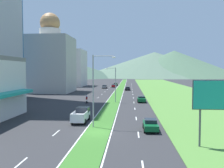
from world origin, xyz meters
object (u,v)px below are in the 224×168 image
(car_1, at_px, (105,87))
(car_2, at_px, (116,84))
(street_lamp_mid, at_px, (114,82))
(pickup_truck_0, at_px, (81,115))
(street_lamp_near, at_px, (96,86))
(car_4, at_px, (114,86))
(motorcycle_rider, at_px, (87,100))
(car_0, at_px, (115,84))
(car_5, at_px, (141,99))
(car_6, at_px, (150,125))
(billboard_roadside, at_px, (218,98))
(car_3, at_px, (128,88))

(car_1, height_order, car_2, car_1)
(street_lamp_mid, distance_m, pickup_truck_0, 23.02)
(street_lamp_near, xyz_separation_m, street_lamp_mid, (0.90, 25.98, -0.76))
(car_4, xyz_separation_m, motorcycle_rider, (-2.74, -55.06, 0.03))
(car_0, height_order, car_5, car_0)
(car_1, relative_size, car_4, 0.89)
(car_0, distance_m, car_5, 62.52)
(car_5, bearing_deg, car_4, -168.73)
(car_0, bearing_deg, car_2, 1.33)
(car_0, relative_size, car_6, 1.06)
(car_6, bearing_deg, billboard_roadside, 43.13)
(car_2, distance_m, motorcycle_rider, 70.32)
(car_1, bearing_deg, car_6, -169.36)
(car_0, distance_m, pickup_truck_0, 84.85)
(street_lamp_near, height_order, street_lamp_mid, street_lamp_near)
(street_lamp_mid, relative_size, pickup_truck_0, 1.58)
(car_2, distance_m, pickup_truck_0, 90.65)
(car_3, bearing_deg, car_1, -131.66)
(car_1, relative_size, car_5, 0.92)
(car_1, xyz_separation_m, car_6, (13.69, -72.90, -0.01))
(car_5, bearing_deg, car_2, -171.34)
(car_1, relative_size, car_2, 0.86)
(street_lamp_near, xyz_separation_m, car_2, (-2.72, 94.24, -4.92))
(car_5, bearing_deg, car_1, -162.80)
(street_lamp_mid, bearing_deg, car_6, -76.67)
(car_2, relative_size, car_5, 1.07)
(car_4, bearing_deg, car_0, -1.69)
(car_0, xyz_separation_m, car_5, (10.14, -61.69, -0.04))
(car_0, relative_size, car_2, 0.91)
(street_lamp_mid, bearing_deg, car_4, 94.05)
(car_5, distance_m, car_6, 27.94)
(car_2, bearing_deg, car_6, -173.99)
(car_2, height_order, car_5, car_5)
(car_2, bearing_deg, motorcycle_rider, 177.65)
(street_lamp_mid, bearing_deg, car_1, 99.01)
(pickup_truck_0, bearing_deg, car_3, -6.38)
(car_0, xyz_separation_m, car_4, (-0.28, -9.40, -0.09))
(car_4, bearing_deg, car_1, 154.47)
(motorcycle_rider, bearing_deg, car_3, -13.76)
(car_4, relative_size, car_5, 1.03)
(car_3, distance_m, car_6, 63.90)
(street_lamp_mid, xyz_separation_m, car_4, (-3.76, 53.06, -4.21))
(street_lamp_mid, distance_m, car_1, 46.50)
(street_lamp_near, relative_size, pickup_truck_0, 1.83)
(car_1, xyz_separation_m, motorcycle_rider, (0.76, -47.74, -0.02))
(pickup_truck_0, relative_size, motorcycle_rider, 2.70)
(car_5, bearing_deg, car_3, -174.11)
(car_0, height_order, car_4, car_0)
(street_lamp_near, distance_m, motorcycle_rider, 25.11)
(car_3, height_order, car_6, car_6)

